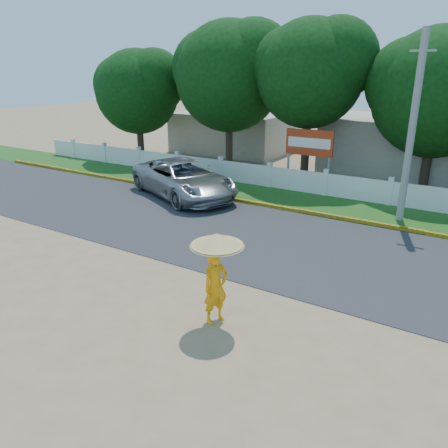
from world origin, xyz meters
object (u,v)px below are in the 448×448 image
(utility_pole, at_px, (412,130))
(billboard, at_px, (309,146))
(vehicle, at_px, (183,179))
(monk_with_parasol, at_px, (216,265))

(utility_pole, bearing_deg, billboard, 150.27)
(vehicle, xyz_separation_m, monk_with_parasol, (7.37, -8.44, 0.62))
(vehicle, distance_m, billboard, 6.63)
(monk_with_parasol, height_order, billboard, billboard)
(monk_with_parasol, xyz_separation_m, billboard, (-3.04, 13.29, 0.65))
(utility_pole, distance_m, monk_with_parasol, 10.75)
(utility_pole, relative_size, billboard, 2.45)
(utility_pole, distance_m, billboard, 6.19)
(vehicle, bearing_deg, billboard, -18.08)
(utility_pole, height_order, vehicle, utility_pole)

